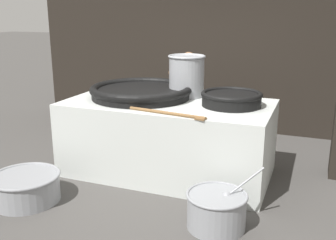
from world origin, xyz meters
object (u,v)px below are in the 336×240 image
(giant_wok_near, at_px, (141,91))
(stock_pot, at_px, (187,75))
(giant_wok_far, at_px, (231,98))
(prep_bowl_meat, at_px, (26,186))
(cook, at_px, (188,97))
(prep_bowl_vegetables, at_px, (217,209))

(giant_wok_near, bearing_deg, stock_pot, 29.51)
(giant_wok_far, height_order, prep_bowl_meat, giant_wok_far)
(giant_wok_near, bearing_deg, giant_wok_far, -1.22)
(cook, bearing_deg, prep_bowl_vegetables, 116.41)
(giant_wok_far, xyz_separation_m, prep_bowl_meat, (-2.17, -1.57, -0.96))
(prep_bowl_vegetables, xyz_separation_m, prep_bowl_meat, (-2.34, -0.25, -0.03))
(stock_pot, bearing_deg, giant_wok_near, -150.49)
(giant_wok_near, bearing_deg, prep_bowl_vegetables, -41.85)
(giant_wok_near, xyz_separation_m, prep_bowl_meat, (-0.83, -1.60, -0.95))
(stock_pot, distance_m, prep_bowl_vegetables, 2.23)
(giant_wok_far, height_order, prep_bowl_vegetables, giant_wok_far)
(giant_wok_near, height_order, stock_pot, stock_pot)
(giant_wok_far, relative_size, prep_bowl_meat, 0.96)
(giant_wok_far, xyz_separation_m, prep_bowl_vegetables, (0.17, -1.32, -0.93))
(giant_wok_near, height_order, prep_bowl_vegetables, giant_wok_near)
(giant_wok_far, distance_m, stock_pot, 0.86)
(prep_bowl_meat, bearing_deg, cook, 64.96)
(giant_wok_far, bearing_deg, prep_bowl_vegetables, -82.76)
(stock_pot, height_order, prep_bowl_meat, stock_pot)
(cook, distance_m, prep_bowl_meat, 2.96)
(giant_wok_far, distance_m, prep_bowl_vegetables, 1.63)
(giant_wok_near, distance_m, stock_pot, 0.71)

